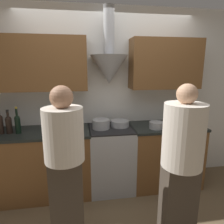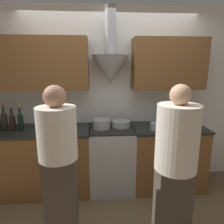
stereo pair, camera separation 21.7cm
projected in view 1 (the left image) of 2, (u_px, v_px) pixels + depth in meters
ground_plane at (115, 200)px, 2.70m from camera, size 12.00×12.00×0.00m
wall_back at (101, 87)px, 2.92m from camera, size 8.40×0.52×2.60m
counter_left at (32, 164)px, 2.74m from camera, size 1.60×0.62×0.93m
counter_right at (164, 154)px, 3.03m from camera, size 1.04×0.62×0.93m
stove_range at (111, 158)px, 2.90m from camera, size 0.62×0.60×0.93m
wine_bottle_4 at (0, 123)px, 2.52m from camera, size 0.07×0.07×0.35m
wine_bottle_5 at (9, 124)px, 2.54m from camera, size 0.08×0.08×0.31m
wine_bottle_6 at (18, 123)px, 2.54m from camera, size 0.07×0.07×0.35m
stock_pot at (101, 124)px, 2.76m from camera, size 0.24×0.24×0.13m
mixing_bowl at (120, 123)px, 2.85m from camera, size 0.26×0.26×0.09m
orange_fruit at (169, 124)px, 2.84m from camera, size 0.07×0.07×0.07m
saucepan at (156, 125)px, 2.76m from camera, size 0.19×0.19×0.09m
person_foreground_left at (65, 163)px, 1.88m from camera, size 0.37×0.37×1.61m
person_foreground_right at (181, 162)px, 1.88m from camera, size 0.38×0.38×1.63m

